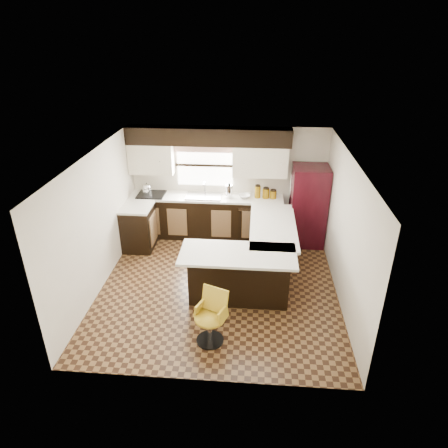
# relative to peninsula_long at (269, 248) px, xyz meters

# --- Properties ---
(floor) EXTENTS (4.40, 4.40, 0.00)m
(floor) POSITION_rel_peninsula_long_xyz_m (-0.90, -0.62, -0.45)
(floor) COLOR #49301A
(floor) RESTS_ON ground
(ceiling) EXTENTS (4.40, 4.40, 0.00)m
(ceiling) POSITION_rel_peninsula_long_xyz_m (-0.90, -0.62, 1.95)
(ceiling) COLOR silver
(ceiling) RESTS_ON wall_back
(wall_back) EXTENTS (4.40, 0.00, 4.40)m
(wall_back) POSITION_rel_peninsula_long_xyz_m (-0.90, 1.58, 0.75)
(wall_back) COLOR beige
(wall_back) RESTS_ON floor
(wall_front) EXTENTS (4.40, 0.00, 4.40)m
(wall_front) POSITION_rel_peninsula_long_xyz_m (-0.90, -2.83, 0.75)
(wall_front) COLOR beige
(wall_front) RESTS_ON floor
(wall_left) EXTENTS (0.00, 4.40, 4.40)m
(wall_left) POSITION_rel_peninsula_long_xyz_m (-3.00, -0.62, 0.75)
(wall_left) COLOR beige
(wall_left) RESTS_ON floor
(wall_right) EXTENTS (0.00, 4.40, 4.40)m
(wall_right) POSITION_rel_peninsula_long_xyz_m (1.20, -0.62, 0.75)
(wall_right) COLOR beige
(wall_right) RESTS_ON floor
(base_cab_back) EXTENTS (3.30, 0.60, 0.90)m
(base_cab_back) POSITION_rel_peninsula_long_xyz_m (-1.35, 1.28, 0.00)
(base_cab_back) COLOR black
(base_cab_back) RESTS_ON floor
(base_cab_left) EXTENTS (0.60, 0.70, 0.90)m
(base_cab_left) POSITION_rel_peninsula_long_xyz_m (-2.70, 0.62, 0.00)
(base_cab_left) COLOR black
(base_cab_left) RESTS_ON floor
(counter_back) EXTENTS (3.30, 0.60, 0.04)m
(counter_back) POSITION_rel_peninsula_long_xyz_m (-1.35, 1.28, 0.47)
(counter_back) COLOR silver
(counter_back) RESTS_ON base_cab_back
(counter_left) EXTENTS (0.60, 0.70, 0.04)m
(counter_left) POSITION_rel_peninsula_long_xyz_m (-2.70, 0.62, 0.47)
(counter_left) COLOR silver
(counter_left) RESTS_ON base_cab_left
(soffit) EXTENTS (3.40, 0.35, 0.36)m
(soffit) POSITION_rel_peninsula_long_xyz_m (-1.30, 1.40, 1.77)
(soffit) COLOR black
(soffit) RESTS_ON wall_back
(upper_cab_left) EXTENTS (0.94, 0.35, 0.64)m
(upper_cab_left) POSITION_rel_peninsula_long_xyz_m (-2.52, 1.40, 1.27)
(upper_cab_left) COLOR beige
(upper_cab_left) RESTS_ON wall_back
(upper_cab_right) EXTENTS (1.14, 0.35, 0.64)m
(upper_cab_right) POSITION_rel_peninsula_long_xyz_m (-0.22, 1.40, 1.27)
(upper_cab_right) COLOR beige
(upper_cab_right) RESTS_ON wall_back
(window_pane) EXTENTS (1.20, 0.02, 0.90)m
(window_pane) POSITION_rel_peninsula_long_xyz_m (-1.40, 1.56, 1.10)
(window_pane) COLOR white
(window_pane) RESTS_ON wall_back
(valance) EXTENTS (1.30, 0.06, 0.18)m
(valance) POSITION_rel_peninsula_long_xyz_m (-1.40, 1.52, 1.49)
(valance) COLOR #D19B93
(valance) RESTS_ON wall_back
(sink) EXTENTS (0.75, 0.45, 0.03)m
(sink) POSITION_rel_peninsula_long_xyz_m (-1.40, 1.25, 0.51)
(sink) COLOR #B2B2B7
(sink) RESTS_ON counter_back
(dishwasher) EXTENTS (0.58, 0.03, 0.78)m
(dishwasher) POSITION_rel_peninsula_long_xyz_m (-0.35, 0.99, -0.02)
(dishwasher) COLOR black
(dishwasher) RESTS_ON floor
(cooktop) EXTENTS (0.58, 0.50, 0.02)m
(cooktop) POSITION_rel_peninsula_long_xyz_m (-2.55, 1.25, 0.51)
(cooktop) COLOR black
(cooktop) RESTS_ON counter_back
(peninsula_long) EXTENTS (0.60, 1.95, 0.90)m
(peninsula_long) POSITION_rel_peninsula_long_xyz_m (0.00, 0.00, 0.00)
(peninsula_long) COLOR black
(peninsula_long) RESTS_ON floor
(peninsula_return) EXTENTS (1.65, 0.60, 0.90)m
(peninsula_return) POSITION_rel_peninsula_long_xyz_m (-0.53, -0.97, 0.00)
(peninsula_return) COLOR black
(peninsula_return) RESTS_ON floor
(counter_pen_long) EXTENTS (0.84, 1.95, 0.04)m
(counter_pen_long) POSITION_rel_peninsula_long_xyz_m (0.05, 0.00, 0.47)
(counter_pen_long) COLOR silver
(counter_pen_long) RESTS_ON peninsula_long
(counter_pen_return) EXTENTS (1.89, 0.84, 0.04)m
(counter_pen_return) POSITION_rel_peninsula_long_xyz_m (-0.55, -1.06, 0.47)
(counter_pen_return) COLOR silver
(counter_pen_return) RESTS_ON peninsula_return
(refrigerator) EXTENTS (0.73, 0.70, 1.71)m
(refrigerator) POSITION_rel_peninsula_long_xyz_m (0.81, 1.14, 0.40)
(refrigerator) COLOR black
(refrigerator) RESTS_ON floor
(bar_chair) EXTENTS (0.58, 0.58, 0.84)m
(bar_chair) POSITION_rel_peninsula_long_xyz_m (-0.90, -2.08, -0.03)
(bar_chair) COLOR gold
(bar_chair) RESTS_ON floor
(kettle) EXTENTS (0.19, 0.19, 0.25)m
(kettle) POSITION_rel_peninsula_long_xyz_m (-2.63, 1.26, 0.64)
(kettle) COLOR silver
(kettle) RESTS_ON cooktop
(percolator) EXTENTS (0.15, 0.15, 0.27)m
(percolator) POSITION_rel_peninsula_long_xyz_m (-0.86, 1.28, 0.63)
(percolator) COLOR silver
(percolator) RESTS_ON counter_back
(mixing_bowl) EXTENTS (0.33, 0.33, 0.06)m
(mixing_bowl) POSITION_rel_peninsula_long_xyz_m (-0.53, 1.27, 0.53)
(mixing_bowl) COLOR white
(mixing_bowl) RESTS_ON counter_back
(canister_large) EXTENTS (0.12, 0.12, 0.26)m
(canister_large) POSITION_rel_peninsula_long_xyz_m (-0.25, 1.30, 0.62)
(canister_large) COLOR #7D5807
(canister_large) RESTS_ON counter_back
(canister_med) EXTENTS (0.14, 0.14, 0.21)m
(canister_med) POSITION_rel_peninsula_long_xyz_m (-0.07, 1.30, 0.60)
(canister_med) COLOR #7D5807
(canister_med) RESTS_ON counter_back
(canister_small) EXTENTS (0.14, 0.14, 0.16)m
(canister_small) POSITION_rel_peninsula_long_xyz_m (0.08, 1.30, 0.58)
(canister_small) COLOR #7D5807
(canister_small) RESTS_ON counter_back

